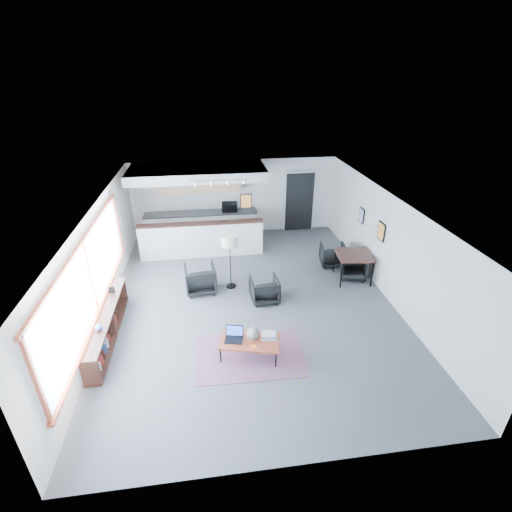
{
  "coord_description": "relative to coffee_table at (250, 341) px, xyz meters",
  "views": [
    {
      "loc": [
        -0.98,
        -7.91,
        5.36
      ],
      "look_at": [
        0.18,
        0.4,
        1.06
      ],
      "focal_mm": 26.0,
      "sensor_mm": 36.0,
      "label": 1
    }
  ],
  "objects": [
    {
      "name": "room",
      "position": [
        0.28,
        2.02,
        0.93
      ],
      "size": [
        7.02,
        9.02,
        2.62
      ],
      "color": "#49494B",
      "rests_on": "ground"
    },
    {
      "name": "window",
      "position": [
        -3.18,
        1.12,
        1.09
      ],
      "size": [
        0.1,
        5.95,
        1.66
      ],
      "color": "#8CBFFF",
      "rests_on": "room"
    },
    {
      "name": "console",
      "position": [
        -3.02,
        0.97,
        -0.04
      ],
      "size": [
        0.35,
        3.0,
        0.8
      ],
      "color": "black",
      "rests_on": "floor"
    },
    {
      "name": "kitchenette",
      "position": [
        -0.91,
        5.73,
        1.01
      ],
      "size": [
        4.2,
        1.96,
        2.6
      ],
      "color": "white",
      "rests_on": "floor"
    },
    {
      "name": "doorway",
      "position": [
        2.58,
        6.44,
        0.71
      ],
      "size": [
        1.1,
        0.12,
        2.15
      ],
      "color": "black",
      "rests_on": "room"
    },
    {
      "name": "track_light",
      "position": [
        -0.31,
        4.22,
        2.16
      ],
      "size": [
        1.6,
        0.07,
        0.15
      ],
      "color": "silver",
      "rests_on": "room"
    },
    {
      "name": "wall_art_lower",
      "position": [
        3.75,
        2.42,
        1.18
      ],
      "size": [
        0.03,
        0.38,
        0.48
      ],
      "color": "black",
      "rests_on": "room"
    },
    {
      "name": "wall_art_upper",
      "position": [
        3.75,
        3.72,
        1.13
      ],
      "size": [
        0.03,
        0.34,
        0.44
      ],
      "color": "black",
      "rests_on": "room"
    },
    {
      "name": "kilim_rug",
      "position": [
        0.0,
        0.0,
        -0.36
      ],
      "size": [
        2.25,
        1.57,
        0.01
      ],
      "rotation": [
        0.0,
        0.0,
        -0.03
      ],
      "color": "#60374B",
      "rests_on": "floor"
    },
    {
      "name": "coffee_table",
      "position": [
        0.0,
        0.0,
        0.0
      ],
      "size": [
        1.33,
        0.93,
        0.4
      ],
      "rotation": [
        0.0,
        0.0,
        -0.25
      ],
      "color": "maroon",
      "rests_on": "floor"
    },
    {
      "name": "laptop",
      "position": [
        -0.31,
        0.11,
        0.11
      ],
      "size": [
        0.42,
        0.37,
        0.26
      ],
      "rotation": [
        0.0,
        0.0,
        -0.22
      ],
      "color": "black",
      "rests_on": "coffee_table"
    },
    {
      "name": "ceramic_pot",
      "position": [
        0.08,
        0.04,
        0.16
      ],
      "size": [
        0.26,
        0.26,
        0.26
      ],
      "rotation": [
        0.0,
        0.0,
        -0.15
      ],
      "color": "gray",
      "rests_on": "coffee_table"
    },
    {
      "name": "book_stack",
      "position": [
        0.4,
        0.04,
        0.08
      ],
      "size": [
        0.37,
        0.32,
        0.1
      ],
      "rotation": [
        0.0,
        0.0,
        -0.17
      ],
      "color": "silver",
      "rests_on": "coffee_table"
    },
    {
      "name": "coaster",
      "position": [
        0.05,
        -0.21,
        0.03
      ],
      "size": [
        0.13,
        0.13,
        0.01
      ],
      "rotation": [
        0.0,
        0.0,
        0.16
      ],
      "color": "#E5590C",
      "rests_on": "coffee_table"
    },
    {
      "name": "armchair_left",
      "position": [
        -0.98,
        2.67,
        0.04
      ],
      "size": [
        0.84,
        0.8,
        0.8
      ],
      "primitive_type": "imported",
      "rotation": [
        0.0,
        0.0,
        3.23
      ],
      "color": "black",
      "rests_on": "floor"
    },
    {
      "name": "armchair_right",
      "position": [
        0.62,
        1.98,
        -0.01
      ],
      "size": [
        0.72,
        0.68,
        0.7
      ],
      "primitive_type": "imported",
      "rotation": [
        0.0,
        0.0,
        3.2
      ],
      "color": "black",
      "rests_on": "floor"
    },
    {
      "name": "floor_lamp",
      "position": [
        -0.17,
        2.76,
        0.96
      ],
      "size": [
        0.45,
        0.45,
        1.53
      ],
      "rotation": [
        0.0,
        0.0,
        0.02
      ],
      "color": "black",
      "rests_on": "floor"
    },
    {
      "name": "dining_table",
      "position": [
        3.22,
        2.68,
        0.36
      ],
      "size": [
        1.03,
        1.03,
        0.79
      ],
      "rotation": [
        0.0,
        0.0,
        -0.1
      ],
      "color": "black",
      "rests_on": "floor"
    },
    {
      "name": "dining_chair_near",
      "position": [
        3.28,
        2.77,
        -0.06
      ],
      "size": [
        0.73,
        0.71,
        0.61
      ],
      "primitive_type": "imported",
      "rotation": [
        0.0,
        0.0,
        -0.29
      ],
      "color": "black",
      "rests_on": "floor"
    },
    {
      "name": "dining_chair_far",
      "position": [
        2.96,
        3.6,
        -0.06
      ],
      "size": [
        0.66,
        0.62,
        0.61
      ],
      "primitive_type": "imported",
      "rotation": [
        0.0,
        0.0,
        3.02
      ],
      "color": "black",
      "rests_on": "floor"
    },
    {
      "name": "microwave",
      "position": [
        0.07,
        6.17,
        0.74
      ],
      "size": [
        0.55,
        0.33,
        0.36
      ],
      "primitive_type": "imported",
      "rotation": [
        0.0,
        0.0,
        -0.07
      ],
      "color": "black",
      "rests_on": "kitchenette"
    }
  ]
}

